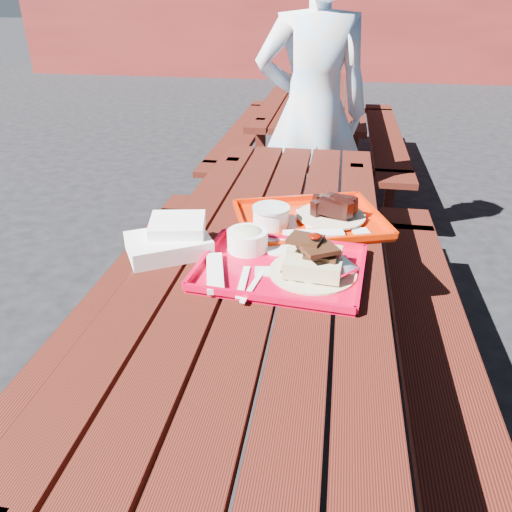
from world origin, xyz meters
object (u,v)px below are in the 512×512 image
object	(u,v)px
near_tray	(282,258)
person	(312,114)
picnic_table_far	(315,117)
far_tray	(308,218)
picnic_table_near	(263,304)

from	to	relation	value
near_tray	person	size ratio (longest dim) A/B	0.29
picnic_table_far	far_tray	bearing A→B (deg)	-87.31
picnic_table_near	near_tray	size ratio (longest dim) A/B	4.75
person	picnic_table_far	bearing A→B (deg)	-99.58
near_tray	picnic_table_near	bearing A→B (deg)	128.01
picnic_table_near	picnic_table_far	distance (m)	2.80
picnic_table_far	near_tray	xyz separation A→B (m)	(0.07, -2.89, 0.23)
picnic_table_far	far_tray	distance (m)	2.57
picnic_table_far	near_tray	distance (m)	2.90
picnic_table_far	person	size ratio (longest dim) A/B	1.38
far_tray	near_tray	bearing A→B (deg)	-99.08
picnic_table_near	person	world-z (taller)	person
picnic_table_near	person	distance (m)	1.49
picnic_table_far	near_tray	world-z (taller)	near_tray
picnic_table_far	far_tray	xyz separation A→B (m)	(0.12, -2.56, 0.22)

